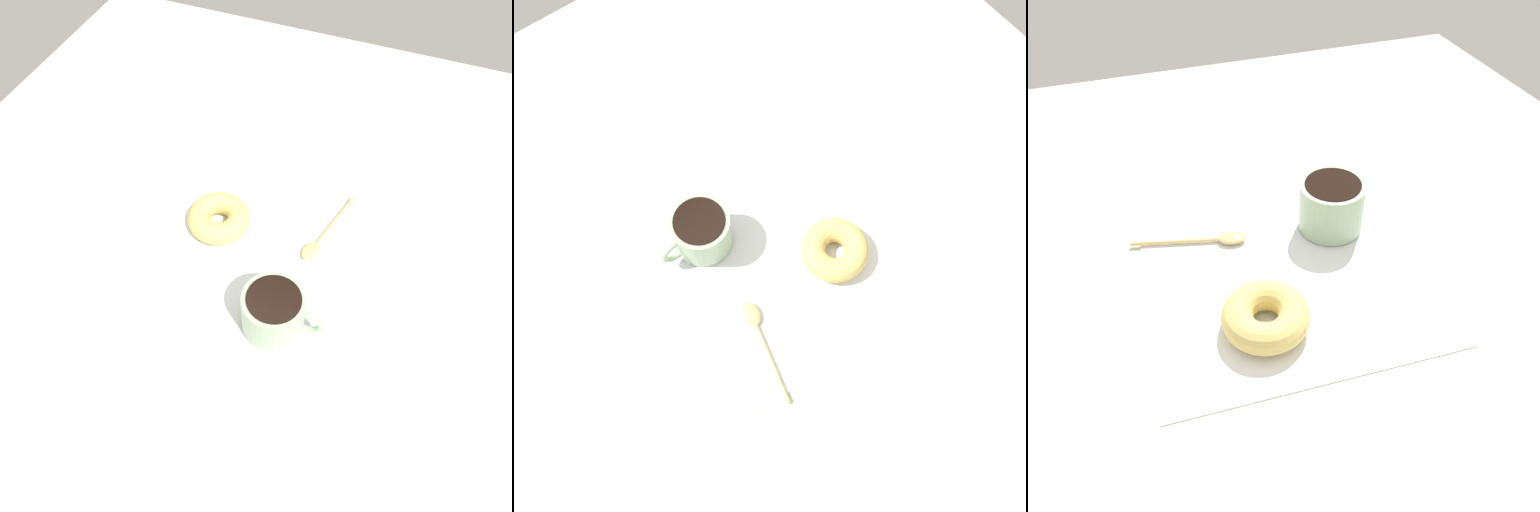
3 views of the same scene
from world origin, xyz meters
TOP-DOWN VIEW (x-y plane):
  - ground_plane at (0.00, 0.00)cm, footprint 120.00×120.00cm
  - napkin at (1.36, -1.42)cm, footprint 34.60×34.60cm
  - coffee_cup at (9.66, 4.34)cm, footprint 8.31×10.99cm
  - donut at (-3.32, -9.25)cm, footprint 9.55×9.55cm
  - spoon at (-5.55, 5.96)cm, footprint 14.50×5.03cm

SIDE VIEW (x-z plane):
  - ground_plane at x=0.00cm, z-range -2.00..0.00cm
  - napkin at x=1.36cm, z-range 0.00..0.30cm
  - spoon at x=-5.55cm, z-range 0.25..1.15cm
  - donut at x=-3.32cm, z-range 0.30..3.76cm
  - coffee_cup at x=9.66cm, z-range 0.44..7.15cm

